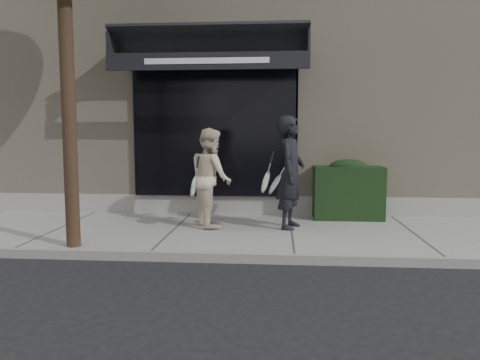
{
  "coord_description": "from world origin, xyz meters",
  "views": [
    {
      "loc": [
        -0.24,
        -7.76,
        1.8
      ],
      "look_at": [
        -0.92,
        0.6,
        0.91
      ],
      "focal_mm": 35.0,
      "sensor_mm": 36.0,
      "label": 1
    }
  ],
  "objects": [
    {
      "name": "pedestrian_front",
      "position": [
        -0.02,
        0.25,
        1.08
      ],
      "size": [
        0.83,
        0.9,
        1.93
      ],
      "color": "black",
      "rests_on": "sidewalk"
    },
    {
      "name": "hedge",
      "position": [
        1.1,
        1.25,
        0.66
      ],
      "size": [
        1.3,
        0.7,
        1.14
      ],
      "color": "black",
      "rests_on": "sidewalk"
    },
    {
      "name": "sidewalk",
      "position": [
        0.0,
        0.0,
        0.06
      ],
      "size": [
        20.0,
        3.0,
        0.12
      ],
      "primitive_type": "cube",
      "color": "gray",
      "rests_on": "ground"
    },
    {
      "name": "curb",
      "position": [
        0.0,
        -1.55,
        0.07
      ],
      "size": [
        20.0,
        0.1,
        0.14
      ],
      "primitive_type": "cube",
      "color": "gray",
      "rests_on": "ground"
    },
    {
      "name": "building_facade",
      "position": [
        -0.01,
        4.96,
        2.74
      ],
      "size": [
        14.3,
        8.04,
        5.64
      ],
      "color": "#BBAA8F",
      "rests_on": "ground"
    },
    {
      "name": "pedestrian_back",
      "position": [
        -1.41,
        0.3,
        0.98
      ],
      "size": [
        0.94,
        1.03,
        1.72
      ],
      "color": "beige",
      "rests_on": "sidewalk"
    },
    {
      "name": "ground",
      "position": [
        0.0,
        0.0,
        0.0
      ],
      "size": [
        80.0,
        80.0,
        0.0
      ],
      "primitive_type": "plane",
      "color": "black",
      "rests_on": "ground"
    }
  ]
}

